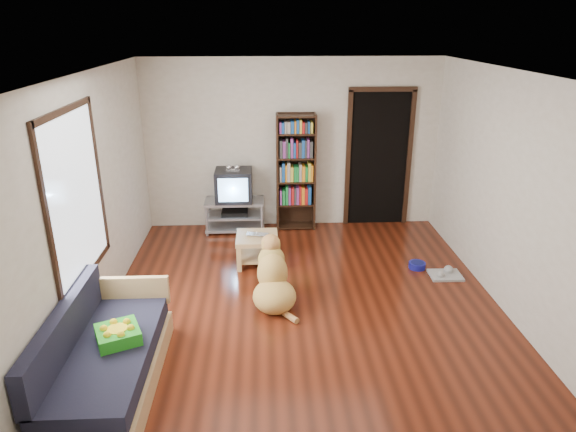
{
  "coord_description": "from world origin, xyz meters",
  "views": [
    {
      "loc": [
        -0.43,
        -5.23,
        3.07
      ],
      "look_at": [
        -0.16,
        0.47,
        0.9
      ],
      "focal_mm": 32.0,
      "sensor_mm": 36.0,
      "label": 1
    }
  ],
  "objects_px": {
    "dog_bowl": "(417,265)",
    "crt_tv": "(234,185)",
    "laptop": "(257,236)",
    "sofa": "(104,361)",
    "grey_rag": "(445,275)",
    "bookshelf": "(296,166)",
    "coffee_table": "(257,244)",
    "dog": "(273,280)",
    "tv_stand": "(235,214)",
    "green_cushion": "(118,335)"
  },
  "relations": [
    {
      "from": "coffee_table",
      "to": "grey_rag",
      "type": "bearing_deg",
      "value": -11.81
    },
    {
      "from": "sofa",
      "to": "bookshelf",
      "type": "bearing_deg",
      "value": 62.68
    },
    {
      "from": "tv_stand",
      "to": "sofa",
      "type": "height_order",
      "value": "sofa"
    },
    {
      "from": "laptop",
      "to": "dog_bowl",
      "type": "height_order",
      "value": "laptop"
    },
    {
      "from": "laptop",
      "to": "grey_rag",
      "type": "distance_m",
      "value": 2.5
    },
    {
      "from": "sofa",
      "to": "coffee_table",
      "type": "bearing_deg",
      "value": 61.49
    },
    {
      "from": "laptop",
      "to": "sofa",
      "type": "relative_size",
      "value": 0.16
    },
    {
      "from": "green_cushion",
      "to": "bookshelf",
      "type": "height_order",
      "value": "bookshelf"
    },
    {
      "from": "dog_bowl",
      "to": "bookshelf",
      "type": "distance_m",
      "value": 2.37
    },
    {
      "from": "bookshelf",
      "to": "grey_rag",
      "type": "bearing_deg",
      "value": -44.41
    },
    {
      "from": "laptop",
      "to": "crt_tv",
      "type": "height_order",
      "value": "crt_tv"
    },
    {
      "from": "sofa",
      "to": "dog",
      "type": "xyz_separation_m",
      "value": [
        1.52,
        1.4,
        0.03
      ]
    },
    {
      "from": "grey_rag",
      "to": "dog",
      "type": "relative_size",
      "value": 0.42
    },
    {
      "from": "grey_rag",
      "to": "tv_stand",
      "type": "bearing_deg",
      "value": 148.6
    },
    {
      "from": "grey_rag",
      "to": "tv_stand",
      "type": "xyz_separation_m",
      "value": [
        -2.77,
        1.69,
        0.25
      ]
    },
    {
      "from": "sofa",
      "to": "coffee_table",
      "type": "xyz_separation_m",
      "value": [
        1.33,
        2.44,
        0.02
      ]
    },
    {
      "from": "crt_tv",
      "to": "sofa",
      "type": "height_order",
      "value": "crt_tv"
    },
    {
      "from": "crt_tv",
      "to": "dog",
      "type": "relative_size",
      "value": 0.62
    },
    {
      "from": "dog_bowl",
      "to": "sofa",
      "type": "bearing_deg",
      "value": -147.6
    },
    {
      "from": "laptop",
      "to": "tv_stand",
      "type": "distance_m",
      "value": 1.28
    },
    {
      "from": "coffee_table",
      "to": "sofa",
      "type": "bearing_deg",
      "value": -118.51
    },
    {
      "from": "laptop",
      "to": "dog",
      "type": "xyz_separation_m",
      "value": [
        0.19,
        -1.02,
        -0.12
      ]
    },
    {
      "from": "coffee_table",
      "to": "dog",
      "type": "xyz_separation_m",
      "value": [
        0.19,
        -1.05,
        0.01
      ]
    },
    {
      "from": "bookshelf",
      "to": "sofa",
      "type": "relative_size",
      "value": 1.0
    },
    {
      "from": "laptop",
      "to": "green_cushion",
      "type": "bearing_deg",
      "value": -106.07
    },
    {
      "from": "dog_bowl",
      "to": "coffee_table",
      "type": "distance_m",
      "value": 2.15
    },
    {
      "from": "dog",
      "to": "bookshelf",
      "type": "bearing_deg",
      "value": 80.19
    },
    {
      "from": "dog",
      "to": "coffee_table",
      "type": "bearing_deg",
      "value": 100.46
    },
    {
      "from": "grey_rag",
      "to": "tv_stand",
      "type": "relative_size",
      "value": 0.44
    },
    {
      "from": "grey_rag",
      "to": "sofa",
      "type": "bearing_deg",
      "value": -152.66
    },
    {
      "from": "bookshelf",
      "to": "dog",
      "type": "xyz_separation_m",
      "value": [
        -0.4,
        -2.33,
        -0.71
      ]
    },
    {
      "from": "green_cushion",
      "to": "sofa",
      "type": "relative_size",
      "value": 0.2
    },
    {
      "from": "crt_tv",
      "to": "dog",
      "type": "distance_m",
      "value": 2.37
    },
    {
      "from": "tv_stand",
      "to": "bookshelf",
      "type": "distance_m",
      "value": 1.2
    },
    {
      "from": "grey_rag",
      "to": "bookshelf",
      "type": "distance_m",
      "value": 2.74
    },
    {
      "from": "dog_bowl",
      "to": "crt_tv",
      "type": "bearing_deg",
      "value": 149.37
    },
    {
      "from": "tv_stand",
      "to": "coffee_table",
      "type": "relative_size",
      "value": 1.64
    },
    {
      "from": "grey_rag",
      "to": "sofa",
      "type": "distance_m",
      "value": 4.23
    },
    {
      "from": "dog_bowl",
      "to": "tv_stand",
      "type": "distance_m",
      "value": 2.87
    },
    {
      "from": "green_cushion",
      "to": "dog_bowl",
      "type": "xyz_separation_m",
      "value": [
        3.32,
        2.11,
        -0.44
      ]
    },
    {
      "from": "laptop",
      "to": "crt_tv",
      "type": "xyz_separation_m",
      "value": [
        -0.35,
        1.24,
        0.33
      ]
    },
    {
      "from": "crt_tv",
      "to": "sofa",
      "type": "xyz_separation_m",
      "value": [
        -0.97,
        -3.65,
        -0.48
      ]
    },
    {
      "from": "crt_tv",
      "to": "bookshelf",
      "type": "relative_size",
      "value": 0.32
    },
    {
      "from": "laptop",
      "to": "coffee_table",
      "type": "height_order",
      "value": "laptop"
    },
    {
      "from": "tv_stand",
      "to": "dog_bowl",
      "type": "bearing_deg",
      "value": -30.25
    },
    {
      "from": "dog_bowl",
      "to": "bookshelf",
      "type": "height_order",
      "value": "bookshelf"
    },
    {
      "from": "crt_tv",
      "to": "coffee_table",
      "type": "height_order",
      "value": "crt_tv"
    },
    {
      "from": "laptop",
      "to": "bookshelf",
      "type": "relative_size",
      "value": 0.16
    },
    {
      "from": "green_cushion",
      "to": "dog",
      "type": "relative_size",
      "value": 0.38
    },
    {
      "from": "dog_bowl",
      "to": "sofa",
      "type": "distance_m",
      "value": 4.09
    }
  ]
}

